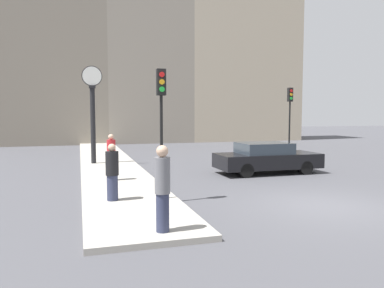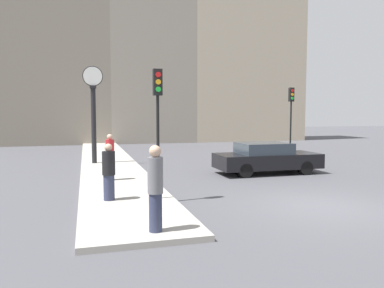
{
  "view_description": "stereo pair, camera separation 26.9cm",
  "coord_description": "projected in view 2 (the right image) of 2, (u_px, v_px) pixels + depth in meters",
  "views": [
    {
      "loc": [
        -6.69,
        -9.02,
        2.63
      ],
      "look_at": [
        -1.55,
        8.0,
        1.21
      ],
      "focal_mm": 35.0,
      "sensor_mm": 36.0,
      "label": 1
    },
    {
      "loc": [
        -6.43,
        -9.1,
        2.63
      ],
      "look_at": [
        -1.55,
        8.0,
        1.21
      ],
      "focal_mm": 35.0,
      "sensor_mm": 36.0,
      "label": 2
    }
  ],
  "objects": [
    {
      "name": "ground_plane",
      "position": [
        321.0,
        206.0,
        10.69
      ],
      "size": [
        120.0,
        120.0,
        0.0
      ],
      "primitive_type": "plane",
      "color": "#47474C"
    },
    {
      "name": "sidewalk_corner",
      "position": [
        108.0,
        161.0,
        20.6
      ],
      "size": [
        2.75,
        27.72,
        0.14
      ],
      "primitive_type": "cube",
      "color": "#A39E93",
      "rests_on": "ground_plane"
    },
    {
      "name": "building_row",
      "position": [
        153.0,
        47.0,
        35.21
      ],
      "size": [
        29.57,
        5.0,
        18.97
      ],
      "color": "gray",
      "rests_on": "ground_plane"
    },
    {
      "name": "sedan_car",
      "position": [
        266.0,
        158.0,
        16.57
      ],
      "size": [
        4.58,
        1.89,
        1.37
      ],
      "color": "black",
      "rests_on": "ground_plane"
    },
    {
      "name": "traffic_light_near",
      "position": [
        158.0,
        106.0,
        10.86
      ],
      "size": [
        0.26,
        0.24,
        3.79
      ],
      "color": "black",
      "rests_on": "sidewalk_corner"
    },
    {
      "name": "traffic_light_far",
      "position": [
        291.0,
        109.0,
        20.63
      ],
      "size": [
        0.26,
        0.24,
        4.08
      ],
      "color": "black",
      "rests_on": "ground_plane"
    },
    {
      "name": "street_clock",
      "position": [
        93.0,
        111.0,
        18.88
      ],
      "size": [
        1.01,
        0.32,
        4.9
      ],
      "color": "black",
      "rests_on": "sidewalk_corner"
    },
    {
      "name": "pedestrian_grey_jacket",
      "position": [
        155.0,
        188.0,
        7.88
      ],
      "size": [
        0.33,
        0.33,
        1.84
      ],
      "color": "#2D334C",
      "rests_on": "sidewalk_corner"
    },
    {
      "name": "pedestrian_black_jacket",
      "position": [
        109.0,
        172.0,
        10.8
      ],
      "size": [
        0.37,
        0.37,
        1.65
      ],
      "color": "#2D334C",
      "rests_on": "sidewalk_corner"
    },
    {
      "name": "pedestrian_red_top",
      "position": [
        110.0,
        157.0,
        14.08
      ],
      "size": [
        0.32,
        0.32,
        1.74
      ],
      "color": "#2D334C",
      "rests_on": "sidewalk_corner"
    }
  ]
}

